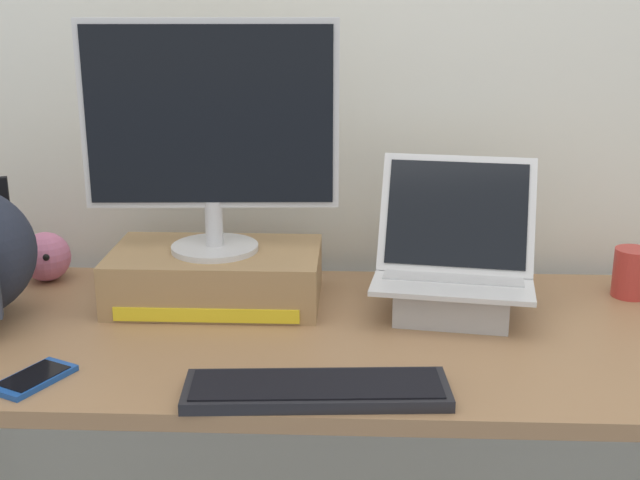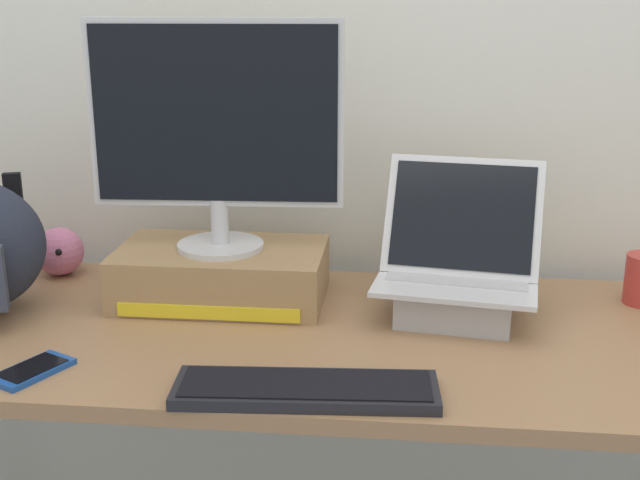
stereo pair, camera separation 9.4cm
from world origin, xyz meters
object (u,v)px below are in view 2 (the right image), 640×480
object	(u,v)px
desktop_monitor	(216,129)
cell_phone	(32,370)
open_laptop	(457,284)
external_keyboard	(306,389)
toner_box_yellow	(222,274)
plush_toy	(59,251)

from	to	relation	value
desktop_monitor	cell_phone	bearing A→B (deg)	-125.58
open_laptop	external_keyboard	bearing A→B (deg)	-116.01
open_laptop	cell_phone	distance (m)	0.81
toner_box_yellow	plush_toy	xyz separation A→B (m)	(-0.40, 0.11, -0.00)
open_laptop	external_keyboard	world-z (taller)	open_laptop
desktop_monitor	plush_toy	size ratio (longest dim) A/B	4.62
toner_box_yellow	plush_toy	bearing A→B (deg)	164.20
open_laptop	plush_toy	xyz separation A→B (m)	(-0.89, 0.15, -0.01)
open_laptop	desktop_monitor	bearing A→B (deg)	-176.22
toner_box_yellow	desktop_monitor	distance (m)	0.31
toner_box_yellow	external_keyboard	xyz separation A→B (m)	(0.23, -0.42, -0.04)
external_keyboard	cell_phone	distance (m)	0.48
external_keyboard	cell_phone	bearing A→B (deg)	172.49
cell_phone	plush_toy	xyz separation A→B (m)	(-0.16, 0.50, 0.05)
toner_box_yellow	open_laptop	bearing A→B (deg)	-4.66
open_laptop	cell_phone	xyz separation A→B (m)	(-0.73, -0.35, -0.06)
desktop_monitor	external_keyboard	world-z (taller)	desktop_monitor
cell_phone	plush_toy	distance (m)	0.52
toner_box_yellow	desktop_monitor	size ratio (longest dim) A/B	0.85
external_keyboard	plush_toy	bearing A→B (deg)	136.26
desktop_monitor	external_keyboard	xyz separation A→B (m)	(0.23, -0.42, -0.35)
toner_box_yellow	cell_phone	bearing A→B (deg)	-122.51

